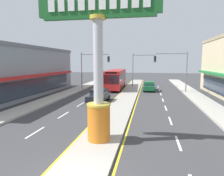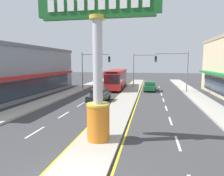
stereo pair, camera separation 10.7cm
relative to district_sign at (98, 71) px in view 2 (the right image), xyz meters
The scene contains 12 objects.
median_strip 14.51m from the district_sign, 90.00° to the left, with size 2.51×52.00×0.14m, color #A39E93.
sidewalk_left 15.53m from the district_sign, 127.27° to the left, with size 2.45×60.00×0.18m, color #ADA89E.
sidewalk_right 15.53m from the district_sign, 52.73° to the left, with size 2.45×60.00×0.18m, color #ADA89E.
lane_markings 13.24m from the district_sign, 90.00° to the left, with size 9.25×52.00×0.01m.
district_sign is the anchor object (origin of this frame).
storefront_left 19.98m from the district_sign, 141.16° to the left, with size 8.70×23.90×6.77m.
traffic_light_left_side 21.58m from the district_sign, 107.51° to the left, with size 4.86×0.46×6.20m.
traffic_light_right_side 20.98m from the district_sign, 71.98° to the left, with size 4.86×0.46×6.20m.
traffic_light_median_far 25.94m from the district_sign, 87.08° to the left, with size 4.20×0.46×6.20m.
bus_near_right_lane 23.61m from the district_sign, 97.10° to the left, with size 2.95×11.29×3.26m.
sedan_far_right_lane 12.14m from the district_sign, 104.39° to the left, with size 2.03×4.40×1.53m.
sedan_near_left_lane 21.90m from the district_sign, 82.30° to the left, with size 1.99×4.38×1.53m.
Camera 2 is at (2.89, -6.58, 4.65)m, focal length 31.53 mm.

